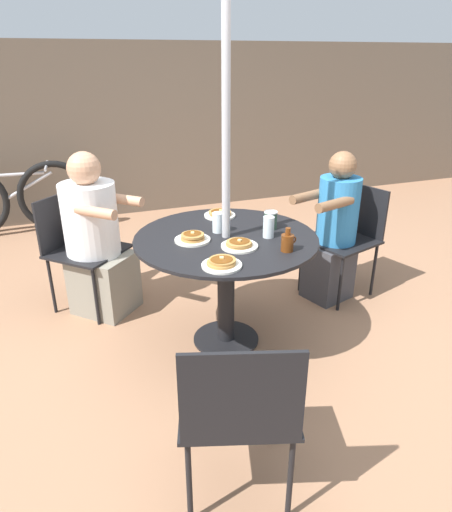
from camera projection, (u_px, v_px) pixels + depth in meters
ground_plane at (226, 339)px, 3.12m from camera, size 12.00×12.00×0.00m
back_fence at (136, 131)px, 5.30m from camera, size 10.00×0.06×1.94m
patio_table at (226, 259)px, 2.88m from camera, size 1.14×1.14×0.75m
umbrella_pole at (226, 183)px, 2.68m from camera, size 0.05×0.05×2.19m
patio_chair_north at (348, 232)px, 3.58m from camera, size 0.59×0.59×0.86m
diner_north at (334, 233)px, 3.47m from camera, size 0.55×0.43×1.16m
patio_chair_east at (78, 243)px, 3.37m from camera, size 0.67×0.67×0.86m
diner_east at (96, 243)px, 3.29m from camera, size 0.61×0.61×1.19m
patio_chair_south at (239, 405)px, 1.81m from camera, size 0.60×0.60×0.86m
pancake_plate_a at (193, 238)px, 2.74m from camera, size 0.22×0.22×0.06m
pancake_plate_b at (220, 214)px, 3.16m from camera, size 0.22×0.22×0.05m
pancake_plate_c at (222, 263)px, 2.41m from camera, size 0.22×0.22×0.05m
pancake_plate_d at (239, 245)px, 2.66m from camera, size 0.22×0.22×0.05m
syrup_bottle at (288, 242)px, 2.59m from camera, size 0.09×0.07×0.14m
coffee_cup at (271, 220)px, 2.92m from camera, size 0.09×0.09×0.12m
drinking_glass_a at (218, 222)px, 2.87m from camera, size 0.07×0.07×0.13m
drinking_glass_b at (269, 227)px, 2.78m from camera, size 0.07×0.07×0.13m
bicycle at (13, 199)px, 4.81m from camera, size 1.61×0.44×0.79m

